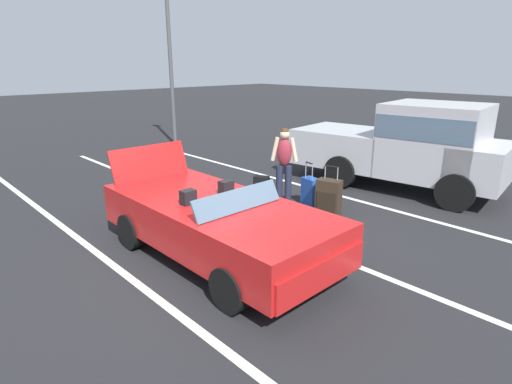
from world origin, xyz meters
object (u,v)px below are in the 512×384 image
object	(u,v)px
convertible_car	(225,226)
suitcase_small_carryon	(261,187)
suitcase_large_black	(329,198)
duffel_bag	(291,215)
suitcase_medium_bright	(311,192)
parked_pickup_truck_near	(412,145)
parking_lamp_post	(170,53)
traveler_person	(284,161)

from	to	relation	value
convertible_car	suitcase_small_carryon	bearing A→B (deg)	125.86
suitcase_large_black	duffel_bag	distance (m)	0.94
suitcase_large_black	suitcase_medium_bright	distance (m)	0.63
suitcase_medium_bright	suitcase_small_carryon	size ratio (longest dim) A/B	1.96
suitcase_large_black	parked_pickup_truck_near	world-z (taller)	parked_pickup_truck_near
parking_lamp_post	duffel_bag	bearing A→B (deg)	-18.50
traveler_person	parked_pickup_truck_near	xyz separation A→B (m)	(1.46, 2.91, 0.18)
suitcase_medium_bright	duffel_bag	world-z (taller)	suitcase_medium_bright
suitcase_large_black	parking_lamp_post	world-z (taller)	parking_lamp_post
suitcase_large_black	parking_lamp_post	bearing A→B (deg)	-118.08
convertible_car	suitcase_small_carryon	world-z (taller)	convertible_car
suitcase_large_black	parked_pickup_truck_near	distance (m)	2.98
traveler_person	suitcase_small_carryon	bearing A→B (deg)	-109.47
duffel_bag	parking_lamp_post	world-z (taller)	parking_lamp_post
suitcase_medium_bright	traveler_person	bearing A→B (deg)	120.92
suitcase_large_black	traveler_person	xyz separation A→B (m)	(-1.21, -0.03, 0.56)
suitcase_medium_bright	convertible_car	bearing A→B (deg)	-153.78
suitcase_medium_bright	parked_pickup_truck_near	size ratio (longest dim) A/B	0.19
suitcase_small_carryon	duffel_bag	distance (m)	1.71
duffel_bag	parked_pickup_truck_near	distance (m)	3.91
suitcase_medium_bright	parking_lamp_post	distance (m)	8.72
suitcase_large_black	suitcase_medium_bright	bearing A→B (deg)	-121.66
convertible_car	suitcase_small_carryon	size ratio (longest dim) A/B	8.31
convertible_car	duffel_bag	world-z (taller)	convertible_car
suitcase_medium_bright	duffel_bag	distance (m)	1.14
traveler_person	convertible_car	bearing A→B (deg)	-8.66
suitcase_small_carryon	duffel_bag	bearing A→B (deg)	35.88
convertible_car	suitcase_small_carryon	xyz separation A→B (m)	(-1.92, 2.65, -0.34)
duffel_bag	suitcase_medium_bright	bearing A→B (deg)	110.16
suitcase_small_carryon	traveler_person	distance (m)	0.89
suitcase_medium_bright	suitcase_small_carryon	bearing A→B (deg)	119.16
suitcase_large_black	suitcase_small_carryon	world-z (taller)	suitcase_large_black
traveler_person	duffel_bag	bearing A→B (deg)	14.66
suitcase_medium_bright	parked_pickup_truck_near	world-z (taller)	parked_pickup_truck_near
convertible_car	parked_pickup_truck_near	distance (m)	5.74
convertible_car	suitcase_large_black	world-z (taller)	convertible_car
suitcase_small_carryon	traveler_person	bearing A→B (deg)	75.53
parked_pickup_truck_near	parking_lamp_post	distance (m)	9.18
convertible_car	suitcase_large_black	size ratio (longest dim) A/B	4.10
suitcase_large_black	convertible_car	bearing A→B (deg)	-12.24
duffel_bag	traveler_person	xyz separation A→B (m)	(-1.00, 0.86, 0.77)
duffel_bag	parked_pickup_truck_near	bearing A→B (deg)	82.95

